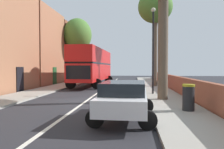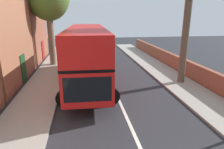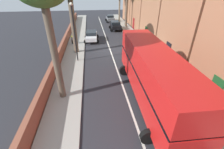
% 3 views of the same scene
% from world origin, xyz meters
% --- Properties ---
extents(double_decker_bus, '(3.81, 11.54, 4.06)m').
position_xyz_m(double_decker_bus, '(-1.70, 10.99, 2.36)').
color(double_decker_bus, red).
rests_on(double_decker_bus, ground).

